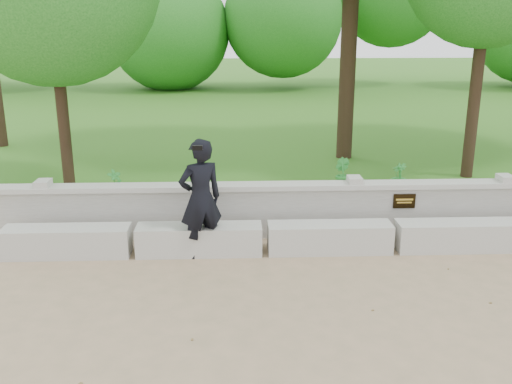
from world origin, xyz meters
TOP-DOWN VIEW (x-y plane):
  - ground at (0.00, 0.00)m, footprint 80.00×80.00m
  - lawn at (0.00, 14.00)m, footprint 40.00×22.00m
  - concrete_bench at (0.00, 1.90)m, footprint 11.90×0.45m
  - parapet_wall at (0.00, 2.60)m, footprint 12.50×0.35m
  - man_main at (-2.96, 1.80)m, footprint 0.78×0.73m
  - shrub_a at (-4.68, 4.09)m, footprint 0.34×0.33m
  - shrub_b at (-0.35, 4.47)m, footprint 0.36×0.40m
  - shrub_d at (0.77, 4.40)m, footprint 0.36×0.38m

SIDE VIEW (x-z plane):
  - ground at x=0.00m, z-range 0.00..0.00m
  - lawn at x=0.00m, z-range 0.00..0.25m
  - concrete_bench at x=0.00m, z-range 0.00..0.45m
  - parapet_wall at x=0.00m, z-range 0.01..0.91m
  - shrub_d at x=0.77m, z-range 0.25..0.77m
  - shrub_a at x=-4.68m, z-range 0.25..0.78m
  - shrub_b at x=-0.35m, z-range 0.25..0.86m
  - man_main at x=-2.96m, z-range 0.00..1.81m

